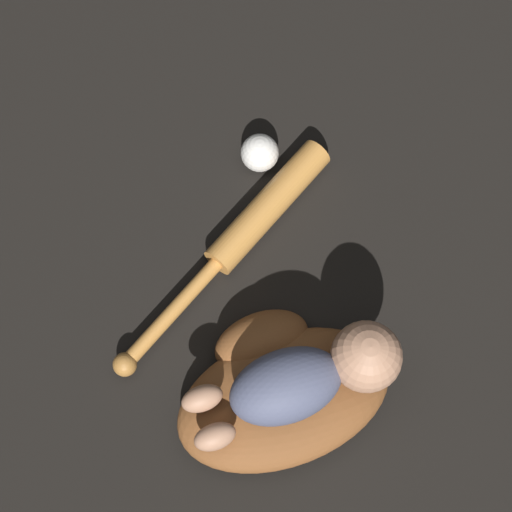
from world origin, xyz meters
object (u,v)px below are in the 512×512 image
at_px(baby_figure, 312,377).
at_px(baseball_bat, 248,229).
at_px(baseball, 260,153).
at_px(baseball_glove, 280,389).

bearing_deg(baby_figure, baseball_bat, 72.75).
bearing_deg(baby_figure, baseball, 63.96).
height_order(baseball_glove, baseball_bat, baseball_glove).
height_order(baby_figure, baseball, baby_figure).
height_order(baseball_glove, baseball, baseball_glove).
height_order(baby_figure, baseball_bat, baby_figure).
relative_size(baby_figure, baseball_bat, 0.66).
distance_m(baseball_glove, baseball, 0.43).
relative_size(baseball_glove, baseball_bat, 0.76).
bearing_deg(baseball_glove, baby_figure, -38.35).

